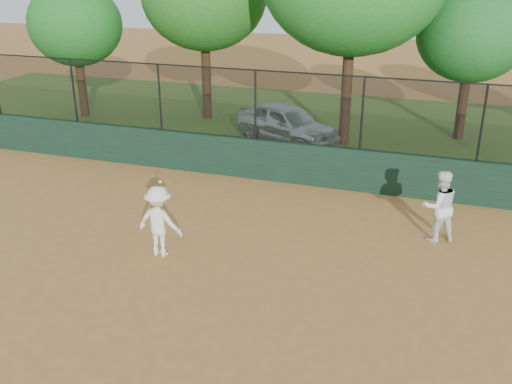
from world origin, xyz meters
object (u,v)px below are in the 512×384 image
(tree_0, at_px, (75,25))
(tree_3, at_px, (472,35))
(player_second, at_px, (439,206))
(parked_car, at_px, (287,124))
(player_main, at_px, (159,221))

(tree_0, relative_size, tree_3, 1.01)
(player_second, distance_m, tree_0, 16.11)
(parked_car, height_order, tree_3, tree_3)
(player_second, relative_size, player_main, 0.89)
(tree_3, bearing_deg, tree_0, -173.89)
(parked_car, distance_m, tree_3, 6.89)
(parked_car, relative_size, player_second, 2.35)
(parked_car, height_order, player_main, player_main)
(parked_car, height_order, tree_0, tree_0)
(tree_3, bearing_deg, player_second, -92.82)
(player_main, bearing_deg, tree_0, 131.30)
(tree_0, bearing_deg, parked_car, -5.58)
(parked_car, bearing_deg, tree_3, -39.71)
(tree_3, bearing_deg, player_main, -118.36)
(player_main, height_order, tree_0, tree_0)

